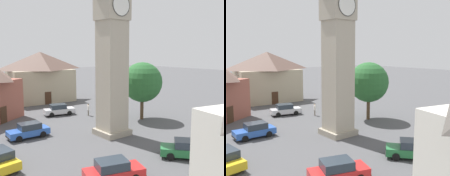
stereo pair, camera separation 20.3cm
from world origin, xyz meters
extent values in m
plane|color=#4C4C4F|center=(0.00, 0.00, 0.00)|extent=(200.00, 200.00, 0.00)
cube|color=gray|center=(0.00, 0.00, 0.30)|extent=(3.09, 3.09, 0.60)
cube|color=#ADA38E|center=(0.00, 0.00, 6.24)|extent=(2.48, 2.48, 11.27)
cube|color=#ADA38E|center=(0.00, 0.00, 13.24)|extent=(2.77, 2.77, 2.72)
cylinder|color=white|center=(0.00, 1.42, 13.24)|extent=(2.08, 0.04, 2.08)
torus|color=black|center=(0.00, 1.43, 13.24)|extent=(2.14, 0.06, 2.14)
cube|color=black|center=(0.00, 1.46, 13.46)|extent=(0.05, 0.02, 0.58)
cube|color=black|center=(0.31, 1.46, 13.24)|extent=(0.79, 0.02, 0.04)
cylinder|color=white|center=(0.00, -1.42, 13.24)|extent=(2.08, 0.04, 2.08)
torus|color=black|center=(0.00, -1.43, 13.24)|extent=(2.14, 0.06, 2.14)
cube|color=silver|center=(-0.31, 11.32, 0.59)|extent=(4.38, 2.61, 0.64)
cube|color=#28333D|center=(-0.45, 11.35, 1.21)|extent=(2.41, 2.01, 0.64)
cylinder|color=black|center=(1.07, 11.81, 0.32)|extent=(0.67, 0.36, 0.64)
cylinder|color=black|center=(0.70, 10.25, 0.32)|extent=(0.67, 0.36, 0.64)
cylinder|color=black|center=(-1.32, 12.38, 0.32)|extent=(0.67, 0.36, 0.64)
cylinder|color=black|center=(-1.69, 10.82, 0.32)|extent=(0.67, 0.36, 0.64)
cube|color=black|center=(1.66, 10.84, 0.37)|extent=(0.51, 1.65, 0.16)
cube|color=red|center=(-6.31, -8.02, 0.59)|extent=(4.42, 2.86, 0.64)
cube|color=#28333D|center=(-6.46, -7.97, 1.21)|extent=(2.47, 2.12, 0.64)
cylinder|color=black|center=(-4.90, -7.63, 0.32)|extent=(0.68, 0.40, 0.64)
cylinder|color=black|center=(-7.24, -6.89, 0.32)|extent=(0.68, 0.40, 0.64)
cube|color=black|center=(-4.39, -8.63, 0.37)|extent=(0.62, 1.62, 0.16)
cube|color=#2D5BB7|center=(-7.37, 4.56, 0.59)|extent=(4.15, 1.82, 0.64)
cube|color=#28333D|center=(-7.22, 4.56, 1.21)|extent=(2.15, 1.62, 0.64)
cylinder|color=black|center=(-8.62, 3.80, 0.32)|extent=(0.65, 0.24, 0.64)
cylinder|color=black|center=(-8.57, 5.40, 0.32)|extent=(0.65, 0.24, 0.64)
cylinder|color=black|center=(-6.16, 3.73, 0.32)|extent=(0.65, 0.24, 0.64)
cylinder|color=black|center=(-6.11, 5.32, 0.32)|extent=(0.65, 0.24, 0.64)
cube|color=black|center=(-9.39, 4.62, 0.37)|extent=(0.17, 1.67, 0.16)
cylinder|color=black|center=(-11.27, 0.35, 0.32)|extent=(0.31, 0.66, 0.64)
cylinder|color=black|center=(-10.92, -2.09, 0.32)|extent=(0.31, 0.66, 0.64)
cube|color=#236B38|center=(0.85, -8.68, 0.59)|extent=(3.97, 4.21, 0.64)
cube|color=#28333D|center=(0.95, -8.80, 1.21)|extent=(2.55, 2.61, 0.64)
cylinder|color=black|center=(-0.56, -8.28, 0.32)|extent=(0.58, 0.63, 0.64)
cylinder|color=black|center=(0.65, -7.23, 0.32)|extent=(0.58, 0.63, 0.64)
cylinder|color=black|center=(1.05, -10.14, 0.32)|extent=(0.58, 0.63, 0.64)
cylinder|color=black|center=(2.26, -9.09, 0.32)|extent=(0.58, 0.63, 0.64)
cube|color=black|center=(-0.47, -7.15, 0.37)|extent=(1.34, 1.18, 0.16)
cylinder|color=#706656|center=(2.58, 8.33, 0.41)|extent=(0.13, 0.13, 0.82)
cylinder|color=#706656|center=(2.64, 8.50, 0.41)|extent=(0.13, 0.13, 0.82)
cube|color=white|center=(2.61, 8.41, 1.12)|extent=(0.33, 0.41, 0.60)
cylinder|color=white|center=(2.52, 8.19, 1.07)|extent=(0.09, 0.09, 0.60)
cylinder|color=white|center=(2.69, 8.63, 1.07)|extent=(0.09, 0.09, 0.60)
sphere|color=beige|center=(2.61, 8.41, 1.57)|extent=(0.22, 0.22, 0.22)
sphere|color=black|center=(2.62, 8.41, 1.59)|extent=(0.20, 0.20, 0.20)
cylinder|color=brown|center=(7.02, 2.49, 1.54)|extent=(0.44, 0.44, 3.08)
sphere|color=#28602D|center=(7.02, 2.49, 4.87)|extent=(5.13, 5.13, 5.13)
cube|color=#422819|center=(-7.65, 11.73, 1.05)|extent=(0.97, 0.67, 2.10)
cube|color=tan|center=(2.09, 22.55, 2.80)|extent=(11.00, 7.80, 5.61)
pyramid|color=brown|center=(2.09, 22.55, 7.15)|extent=(11.55, 8.18, 3.09)
cube|color=#422819|center=(1.77, 19.12, 1.05)|extent=(1.10, 0.18, 2.10)
camera|label=1|loc=(-17.12, -21.18, 8.87)|focal=42.28mm
camera|label=2|loc=(-16.96, -21.30, 8.87)|focal=42.28mm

